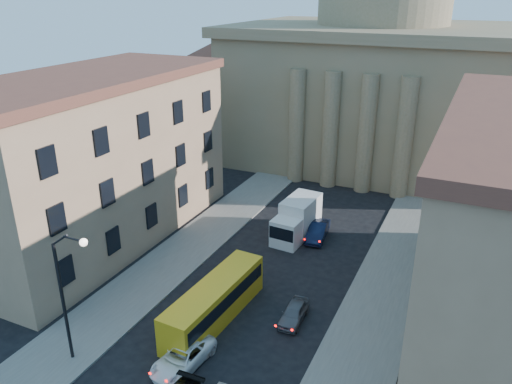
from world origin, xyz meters
TOP-DOWN VIEW (x-y plane):
  - sidewalk_left at (-8.50, 18.00)m, footprint 5.00×60.00m
  - sidewalk_right at (8.50, 18.00)m, footprint 5.00×60.00m
  - church at (0.00, 55.47)m, footprint 68.02×28.76m
  - building_left at (-17.00, 22.00)m, footprint 11.60×26.60m
  - street_lamp at (-6.97, 8.00)m, footprint 2.62×0.44m
  - car_left_mid at (-0.96, 10.33)m, footprint 2.55×4.82m
  - car_right_far at (3.50, 17.31)m, footprint 1.60×3.64m
  - car_right_distant at (1.14, 29.60)m, footprint 2.03×4.52m
  - city_bus at (-1.46, 15.16)m, footprint 2.85×9.95m
  - box_truck at (-0.79, 29.27)m, footprint 2.89×6.39m

SIDE VIEW (x-z plane):
  - sidewalk_left at x=-8.50m, z-range 0.00..0.15m
  - sidewalk_right at x=8.50m, z-range 0.00..0.15m
  - car_right_far at x=3.50m, z-range 0.00..1.22m
  - car_left_mid at x=-0.96m, z-range 0.00..1.29m
  - car_right_distant at x=1.14m, z-range 0.00..1.44m
  - city_bus at x=-1.46m, z-range 0.10..2.87m
  - box_truck at x=-0.79m, z-range -0.09..3.33m
  - street_lamp at x=-6.97m, z-range 0.87..9.70m
  - building_left at x=-17.00m, z-range 0.07..14.77m
  - church at x=0.00m, z-range -6.42..30.18m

